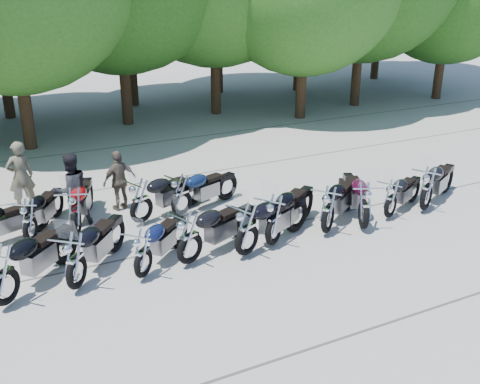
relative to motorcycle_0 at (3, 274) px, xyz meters
name	(u,v)px	position (x,y,z in m)	size (l,w,h in m)	color
ground	(270,261)	(5.33, -0.63, -0.71)	(90.00, 90.00, 0.00)	#9B948C
motorcycle_0	(3,274)	(0.00, 0.00, 0.00)	(0.77, 2.53, 1.43)	black
motorcycle_1	(75,259)	(1.31, 0.00, -0.02)	(0.75, 2.46, 1.39)	black
motorcycle_2	(143,252)	(2.61, -0.15, -0.09)	(0.67, 2.21, 1.25)	#0D1439
motorcycle_3	(189,237)	(3.68, -0.05, -0.02)	(0.75, 2.47, 1.40)	black
motorcycle_4	(247,228)	(4.94, -0.25, 0.00)	(0.77, 2.53, 1.43)	black
motorcycle_5	(274,219)	(5.72, -0.06, 0.00)	(0.77, 2.53, 1.43)	black
motorcycle_6	(328,208)	(7.20, -0.08, -0.03)	(0.74, 2.44, 1.38)	black
motorcycle_7	(364,204)	(8.12, -0.26, -0.02)	(0.75, 2.46, 1.39)	#34071D
motorcycle_8	(391,198)	(9.16, -0.03, -0.12)	(0.64, 2.10, 1.19)	black
motorcycle_9	(427,187)	(10.31, -0.07, -0.02)	(0.74, 2.44, 1.38)	black
motorcycle_11	(29,219)	(0.76, 2.58, -0.09)	(0.67, 2.20, 1.25)	black
motorcycle_12	(75,211)	(1.78, 2.44, -0.02)	(0.75, 2.47, 1.40)	#9E0508
motorcycle_13	(141,200)	(3.38, 2.47, -0.04)	(0.73, 2.40, 1.36)	black
motorcycle_14	(181,194)	(4.44, 2.47, -0.06)	(0.70, 2.30, 1.30)	#0D1B3A
rider_1	(71,190)	(1.87, 3.18, 0.23)	(0.92, 0.72, 1.89)	black
rider_2	(120,181)	(3.19, 3.68, 0.10)	(0.95, 0.40, 1.62)	brown
rider_3	(21,176)	(0.87, 4.80, 0.23)	(0.69, 0.45, 1.89)	brown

